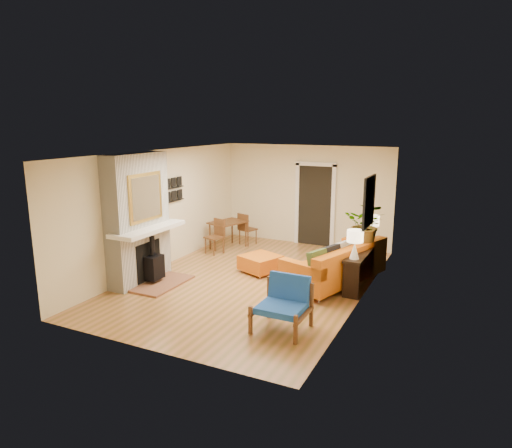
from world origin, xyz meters
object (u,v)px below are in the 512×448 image
object	(u,v)px
dining_table	(230,227)
console_table	(362,256)
ottoman	(260,263)
blue_chair	(284,301)
houseplant	(366,224)
sofa	(339,265)
lamp_near	(355,241)
lamp_far	(372,225)

from	to	relation	value
dining_table	console_table	xyz separation A→B (m)	(3.66, -1.17, 0.02)
ottoman	blue_chair	distance (m)	2.74
ottoman	dining_table	xyz separation A→B (m)	(-1.52, 1.37, 0.34)
console_table	houseplant	xyz separation A→B (m)	(-0.01, 0.27, 0.60)
sofa	blue_chair	size ratio (longest dim) A/B	3.05
lamp_near	houseplant	bearing A→B (deg)	90.60
console_table	lamp_far	size ratio (longest dim) A/B	3.43
ottoman	lamp_near	distance (m)	2.35
blue_chair	lamp_near	size ratio (longest dim) A/B	1.54
ottoman	lamp_far	world-z (taller)	lamp_far
sofa	ottoman	world-z (taller)	sofa
blue_chair	console_table	size ratio (longest dim) A/B	0.45
lamp_near	ottoman	bearing A→B (deg)	167.08
lamp_near	houseplant	distance (m)	0.96
sofa	lamp_far	world-z (taller)	lamp_far
ottoman	sofa	bearing A→B (deg)	-0.63
sofa	console_table	xyz separation A→B (m)	(0.41, 0.22, 0.17)
sofa	lamp_near	size ratio (longest dim) A/B	4.69
sofa	console_table	distance (m)	0.50
sofa	lamp_near	xyz separation A→B (m)	(0.41, -0.47, 0.66)
console_table	houseplant	world-z (taller)	houseplant
blue_chair	dining_table	world-z (taller)	dining_table
lamp_far	dining_table	bearing A→B (deg)	173.87
console_table	sofa	bearing A→B (deg)	-151.77
houseplant	sofa	bearing A→B (deg)	-129.55
lamp_far	houseplant	bearing A→B (deg)	-91.11
dining_table	console_table	world-z (taller)	dining_table
console_table	lamp_far	bearing A→B (deg)	90.00
dining_table	lamp_near	bearing A→B (deg)	-27.03
dining_table	lamp_near	size ratio (longest dim) A/B	2.98
sofa	dining_table	world-z (taller)	sofa
sofa	houseplant	distance (m)	1.00
lamp_near	lamp_far	xyz separation A→B (m)	(0.00, 1.47, 0.00)
blue_chair	lamp_far	xyz separation A→B (m)	(0.64, 3.27, 0.61)
dining_table	lamp_far	bearing A→B (deg)	-6.13
console_table	lamp_near	xyz separation A→B (m)	(0.00, -0.69, 0.49)
dining_table	blue_chair	bearing A→B (deg)	-50.58
dining_table	lamp_far	xyz separation A→B (m)	(3.66, -0.39, 0.51)
ottoman	houseplant	size ratio (longest dim) A/B	1.05
blue_chair	sofa	bearing A→B (deg)	84.14
console_table	lamp_near	size ratio (longest dim) A/B	3.43
blue_chair	lamp_near	xyz separation A→B (m)	(0.64, 1.80, 0.61)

